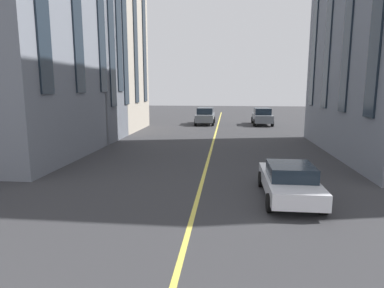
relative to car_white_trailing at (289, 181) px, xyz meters
name	(u,v)px	position (x,y,z in m)	size (l,w,h in m)	color
lane_centre_line	(204,175)	(3.15, 3.40, -0.70)	(80.00, 0.16, 0.01)	#D8C64C
car_white_trailing	(289,181)	(0.00, 0.00, 0.00)	(4.40, 1.95, 1.37)	silver
car_grey_far	(262,116)	(25.13, -1.50, 0.27)	(4.70, 2.14, 1.88)	slate
car_grey_near	(205,116)	(25.03, 4.85, 0.27)	(4.70, 2.14, 1.88)	slate
building_left_near	(71,23)	(16.81, 16.15, 9.00)	(12.90, 10.63, 19.40)	#A89E8E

